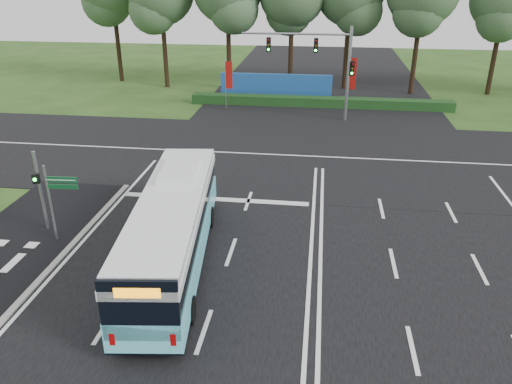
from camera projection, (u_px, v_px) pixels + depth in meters
ground at (311, 258)px, 20.35m from camera, size 120.00×120.00×0.00m
road_main at (311, 258)px, 20.34m from camera, size 20.00×120.00×0.04m
road_cross at (317, 157)px, 31.19m from camera, size 120.00×14.00×0.05m
kerb_strip at (40, 280)px, 18.82m from camera, size 0.25×18.00×0.12m
city_bus at (173, 229)px, 19.27m from camera, size 3.65×11.42×3.22m
pedestrian_signal at (40, 189)px, 21.72m from camera, size 0.34×0.43×3.74m
street_sign at (56, 194)px, 20.76m from camera, size 1.36×0.16×3.49m
banner_flag_left at (228, 78)px, 40.43m from camera, size 0.60×0.08×4.05m
banner_flag_mid at (351, 77)px, 39.13m from camera, size 0.66×0.20×4.56m
traffic_light_gantry at (325, 59)px, 36.94m from camera, size 8.41×0.28×7.00m
hedge at (320, 102)px, 42.33m from camera, size 22.00×1.20×0.80m
blue_hoarding at (276, 86)px, 44.78m from camera, size 10.00×0.30×2.20m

